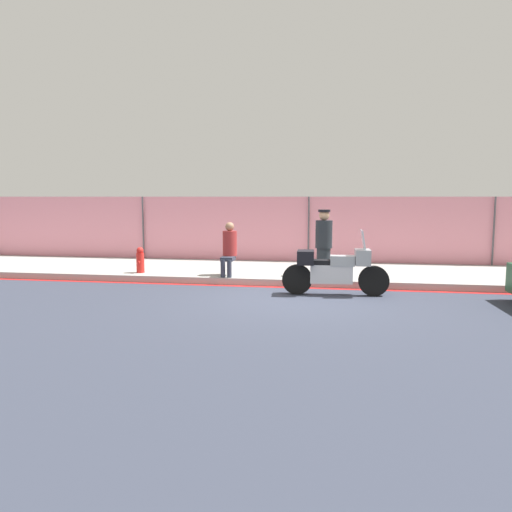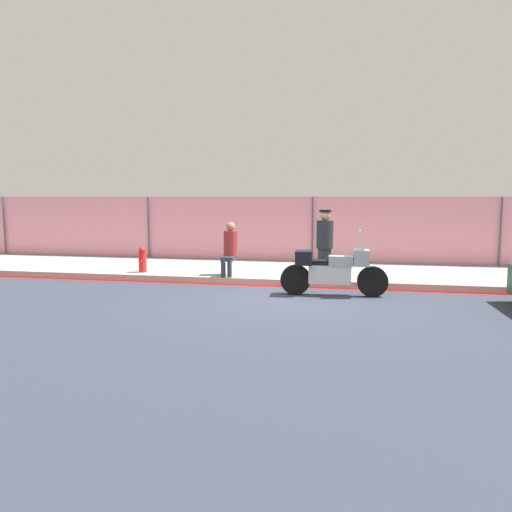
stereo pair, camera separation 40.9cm
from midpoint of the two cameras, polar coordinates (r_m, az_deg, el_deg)
name	(u,v)px [view 2 (the right image)]	position (r m, az deg, el deg)	size (l,w,h in m)	color
ground_plane	(292,299)	(10.53, 5.23, -4.92)	(120.00, 120.00, 0.00)	#333847
sidewalk	(306,273)	(13.59, 6.64, -1.93)	(39.29, 3.51, 0.17)	#9E9E99
curb_paint_stripe	(299,288)	(11.79, 5.89, -3.65)	(39.29, 0.18, 0.01)	red
storefront_fence	(313,232)	(15.31, 7.26, 2.75)	(37.33, 0.17, 2.14)	pink
motorcycle	(333,269)	(10.92, 9.82, -1.53)	(2.31, 0.55, 1.43)	black
officer_standing	(325,242)	(12.56, 8.79, 1.55)	(0.42, 0.42, 1.65)	#1E2328
person_seated_on_curb	(230,246)	(12.50, -2.06, 1.16)	(0.36, 0.67, 1.33)	#2D3342
fire_hydrant	(142,260)	(13.34, -11.99, -0.40)	(0.20, 0.25, 0.67)	red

